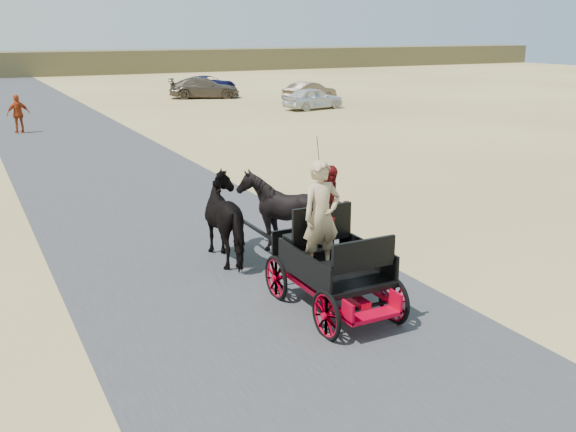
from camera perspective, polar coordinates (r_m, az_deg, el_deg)
name	(u,v)px	position (r m, az deg, el deg)	size (l,w,h in m)	color
ground	(242,286)	(11.75, -4.11, -6.21)	(140.00, 140.00, 0.00)	tan
road	(242,286)	(11.75, -4.11, -6.18)	(6.00, 140.00, 0.01)	#38383A
carriage	(332,289)	(10.69, 3.96, -6.46)	(1.30, 2.40, 0.72)	black
horse_left	(231,219)	(12.82, -5.06, -0.28)	(0.91, 2.01, 1.70)	black
horse_right	(281,212)	(13.26, -0.66, 0.34)	(1.37, 1.54, 1.70)	black
driver_man	(321,216)	(10.21, 2.99, -0.03)	(0.66, 0.43, 1.80)	tan
passenger_woman	(331,211)	(10.94, 3.80, 0.45)	(0.77, 0.60, 1.58)	#660C0F
pedestrian	(18,114)	(31.53, -22.85, 8.36)	(1.01, 0.42, 1.73)	#A23412
car_a	(313,98)	(38.25, 2.24, 10.42)	(1.51, 3.74, 1.28)	silver
car_b	(310,92)	(42.32, 1.94, 10.96)	(1.33, 3.81, 1.26)	brown
car_c	(204,88)	(44.97, -7.46, 11.22)	(1.94, 4.76, 1.38)	brown
car_d	(208,84)	(49.28, -7.16, 11.58)	(2.06, 4.47, 1.24)	navy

